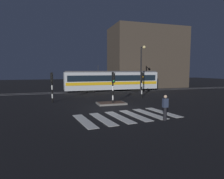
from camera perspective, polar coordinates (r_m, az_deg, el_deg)
ground_plane at (r=17.28m, az=0.45°, el=-5.48°), size 120.00×120.00×0.00m
rail_near at (r=29.51m, az=-7.01°, el=-0.85°), size 80.00×0.12×0.03m
rail_far at (r=30.92m, az=-7.48°, el=-0.56°), size 80.00×0.12×0.03m
crosswalk_zebra at (r=14.25m, az=4.47°, el=-7.86°), size 7.59×4.74×0.02m
traffic_island at (r=19.19m, az=-0.22°, el=-4.09°), size 2.79×1.74×0.18m
traffic_light_median_centre at (r=18.62m, az=0.33°, el=1.90°), size 0.36×0.42×3.21m
traffic_light_corner_far_right at (r=23.72m, az=8.93°, el=2.57°), size 0.36×0.42×3.16m
traffic_light_corner_far_left at (r=20.80m, az=-17.32°, el=1.95°), size 0.36×0.42×3.16m
street_lamp_trackside_right at (r=27.66m, az=8.81°, el=7.57°), size 0.44×1.21×6.70m
tram at (r=30.99m, az=-0.04°, el=2.71°), size 15.14×2.58×4.15m
pedestrian_waiting_at_kerb at (r=13.41m, az=15.43°, el=-5.12°), size 0.36×0.24×1.71m
building_backdrop at (r=40.12m, az=10.23°, el=9.18°), size 14.44×8.00×11.74m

